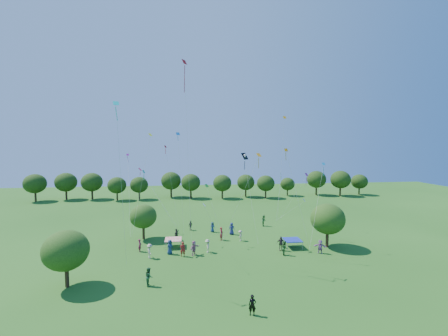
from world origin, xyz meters
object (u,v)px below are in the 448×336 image
Objects in this scene: near_tree_north at (143,216)px; tent_blue at (292,240)px; red_high_kite at (186,101)px; tent_red_stripe at (173,239)px; man_in_black at (252,305)px; near_tree_west at (66,250)px; near_tree_east at (328,219)px; pirate_kite at (245,158)px.

tent_blue is (20.33, -5.97, -2.33)m from near_tree_north.
tent_red_stripe is at bearing 110.73° from red_high_kite.
man_in_black is at bearing -67.20° from tent_red_stripe.
near_tree_north reaches higher than tent_blue.
man_in_black reaches higher than tent_blue.
near_tree_west is 14.32m from tent_red_stripe.
man_in_black is at bearing -132.34° from near_tree_east.
near_tree_west is 15.07m from near_tree_north.
man_in_black is at bearing -60.96° from near_tree_north.
tent_blue is at bearing 74.72° from man_in_black.
near_tree_north is 0.23× the size of red_high_kite.
near_tree_north is 18.83m from red_high_kite.
man_in_black reaches higher than tent_red_stripe.
man_in_black is at bearing -98.51° from pirate_kite.
pirate_kite reaches higher than man_in_black.
pirate_kite is at bearing -1.46° from tent_red_stripe.
near_tree_east is 20.15m from man_in_black.
tent_red_stripe is (9.65, 10.25, -2.59)m from near_tree_west.
tent_blue is at bearing 11.89° from red_high_kite.
tent_red_stripe is at bearing -41.06° from near_tree_north.
tent_blue is (25.51, 8.17, -2.59)m from near_tree_west.
near_tree_west is 0.49× the size of pirate_kite.
near_tree_north is 0.87× the size of near_tree_east.
man_in_black is at bearing -120.04° from tent_blue.
tent_red_stripe is at bearing 46.73° from near_tree_west.
tent_red_stripe is 1.00× the size of tent_blue.
near_tree_west is 31.27m from near_tree_east.
red_high_kite reaches higher than tent_red_stripe.
near_tree_east is (25.07, -6.26, 0.46)m from near_tree_north.
near_tree_west reaches higher than near_tree_north.
near_tree_east is at bearing 62.41° from man_in_black.
near_tree_west reaches higher than tent_red_stripe.
pirate_kite is (14.17, -4.14, 8.58)m from near_tree_north.
tent_blue is 12.66m from pirate_kite.
near_tree_west reaches higher than tent_blue.
red_high_kite reaches higher than near_tree_east.
tent_blue is (15.86, -2.08, 0.00)m from tent_red_stripe.
tent_red_stripe is at bearing 127.55° from man_in_black.
near_tree_north is at bearing 138.94° from tent_red_stripe.
tent_red_stripe is 16.00m from tent_blue.
near_tree_west is 23.33m from pirate_kite.
pirate_kite is (-6.16, 1.83, 10.91)m from tent_blue.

